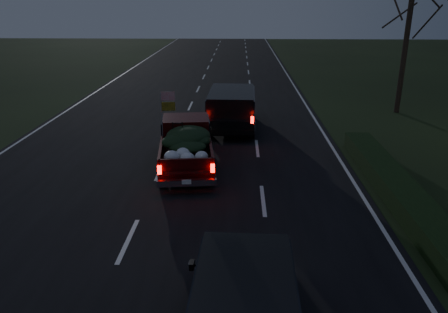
# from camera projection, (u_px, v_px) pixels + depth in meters

# --- Properties ---
(ground) EXTENTS (120.00, 120.00, 0.00)m
(ground) POSITION_uv_depth(u_px,v_px,m) (128.00, 241.00, 11.25)
(ground) COLOR black
(ground) RESTS_ON ground
(road_asphalt) EXTENTS (14.00, 120.00, 0.02)m
(road_asphalt) POSITION_uv_depth(u_px,v_px,m) (128.00, 241.00, 11.24)
(road_asphalt) COLOR black
(road_asphalt) RESTS_ON ground
(hedge_row) EXTENTS (1.00, 10.00, 0.60)m
(hedge_row) POSITION_uv_depth(u_px,v_px,m) (396.00, 187.00, 13.71)
(hedge_row) COLOR black
(hedge_row) RESTS_ON ground
(bare_tree_far) EXTENTS (3.60, 3.60, 7.00)m
(bare_tree_far) POSITION_uv_depth(u_px,v_px,m) (410.00, 12.00, 22.24)
(bare_tree_far) COLOR black
(bare_tree_far) RESTS_ON ground
(pickup_truck) EXTENTS (2.38, 4.97, 2.51)m
(pickup_truck) POSITION_uv_depth(u_px,v_px,m) (186.00, 142.00, 15.94)
(pickup_truck) COLOR #3A0807
(pickup_truck) RESTS_ON ground
(lead_suv) EXTENTS (2.28, 5.23, 1.49)m
(lead_suv) POSITION_uv_depth(u_px,v_px,m) (232.00, 105.00, 20.67)
(lead_suv) COLOR black
(lead_suv) RESTS_ON ground
(rear_suv) EXTENTS (2.00, 4.30, 1.22)m
(rear_suv) POSITION_uv_depth(u_px,v_px,m) (244.00, 306.00, 7.49)
(rear_suv) COLOR black
(rear_suv) RESTS_ON ground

